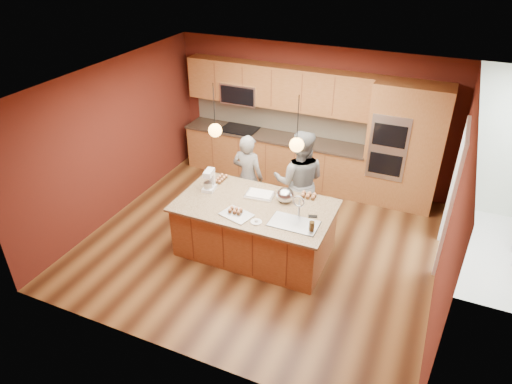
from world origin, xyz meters
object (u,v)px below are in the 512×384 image
at_px(island, 255,228).
at_px(mixing_bowl, 285,195).
at_px(stand_mixer, 209,181).
at_px(person_right, 299,182).
at_px(person_left, 248,177).

distance_m(island, mixing_bowl, 0.71).
xyz_separation_m(stand_mixer, mixing_bowl, (1.24, 0.15, -0.04)).
distance_m(person_right, mixing_bowl, 0.65).
height_order(person_right, stand_mixer, person_right).
xyz_separation_m(person_left, stand_mixer, (-0.31, -0.79, 0.25)).
distance_m(person_left, mixing_bowl, 1.15).
bearing_deg(island, person_right, 67.59).
bearing_deg(person_left, stand_mixer, 70.91).
bearing_deg(person_left, island, 123.14).
xyz_separation_m(person_left, person_right, (0.93, 0.00, 0.12)).
relative_size(person_left, mixing_bowl, 5.72).
bearing_deg(stand_mixer, person_left, 60.26).
xyz_separation_m(island, mixing_bowl, (0.37, 0.28, 0.54)).
distance_m(person_left, person_right, 0.94).
relative_size(person_left, person_right, 0.87).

